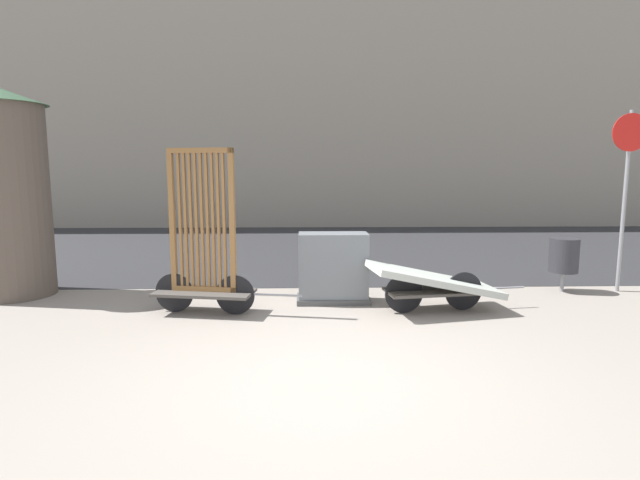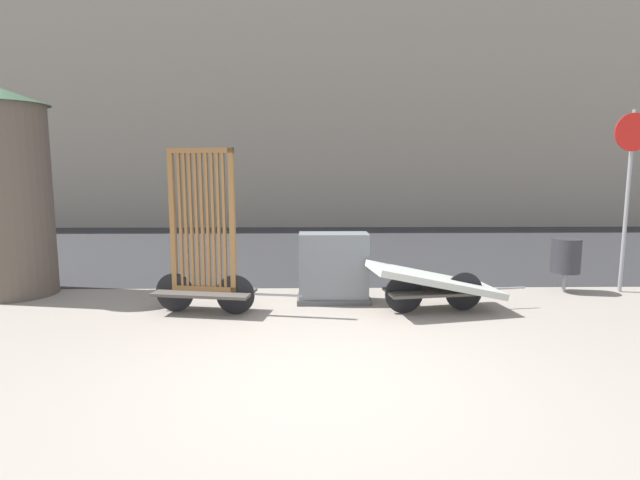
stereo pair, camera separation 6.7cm
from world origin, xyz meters
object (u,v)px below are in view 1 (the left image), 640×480
object	(u,v)px
utility_cabinet	(333,270)
advertising_column	(7,192)
bike_cart_with_mattress	(435,283)
bike_cart_with_bedframe	(204,256)
trash_bin	(564,256)
sign_post	(627,174)

from	to	relation	value
utility_cabinet	advertising_column	bearing A→B (deg)	173.87
bike_cart_with_mattress	utility_cabinet	size ratio (longest dim) A/B	2.13
bike_cart_with_bedframe	advertising_column	bearing A→B (deg)	170.94
trash_bin	sign_post	xyz separation A→B (m)	(0.93, -0.01, 1.32)
sign_post	advertising_column	xyz separation A→B (m)	(-9.83, 0.01, -0.28)
trash_bin	sign_post	world-z (taller)	sign_post
trash_bin	advertising_column	size ratio (longest dim) A/B	0.27
bike_cart_with_bedframe	advertising_column	world-z (taller)	advertising_column
bike_cart_with_mattress	advertising_column	distance (m)	6.69
sign_post	utility_cabinet	bearing A→B (deg)	-173.55
bike_cart_with_mattress	sign_post	xyz separation A→B (m)	(3.35, 1.10, 1.51)
advertising_column	bike_cart_with_bedframe	bearing A→B (deg)	-18.82
sign_post	trash_bin	bearing A→B (deg)	179.50
bike_cart_with_bedframe	trash_bin	xyz separation A→B (m)	(5.65, 1.11, -0.22)
trash_bin	advertising_column	bearing A→B (deg)	180.00
bike_cart_with_bedframe	bike_cart_with_mattress	world-z (taller)	bike_cart_with_bedframe
utility_cabinet	trash_bin	size ratio (longest dim) A/B	1.24
bike_cart_with_mattress	advertising_column	xyz separation A→B (m)	(-6.48, 1.11, 1.23)
advertising_column	sign_post	bearing A→B (deg)	-0.05
bike_cart_with_mattress	utility_cabinet	xyz separation A→B (m)	(-1.41, 0.56, 0.07)
bike_cart_with_bedframe	trash_bin	size ratio (longest dim) A/B	2.58
utility_cabinet	trash_bin	distance (m)	3.86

